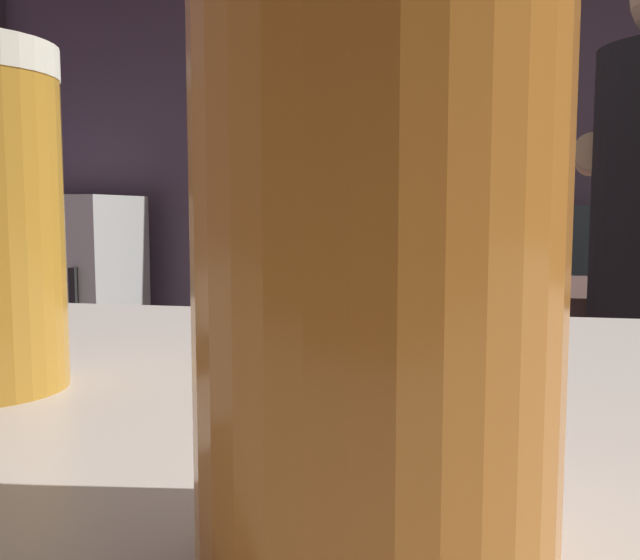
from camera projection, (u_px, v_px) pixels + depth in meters
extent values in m
cube|color=#524255|center=(496.00, 157.00, 3.36)|extent=(5.20, 0.10, 2.70)
cube|color=#313F43|center=(481.00, 330.00, 3.18)|extent=(0.96, 0.36, 1.12)
cube|color=silver|center=(64.00, 317.00, 3.39)|extent=(0.64, 0.55, 1.17)
cube|color=#262626|center=(74.00, 316.00, 3.05)|extent=(0.03, 0.03, 0.42)
cube|color=#338CD8|center=(9.00, 295.00, 3.12)|extent=(0.10, 0.01, 0.12)
cylinder|color=#D7B385|center=(591.00, 156.00, 1.66)|extent=(0.13, 0.33, 0.08)
cylinder|color=#D6522F|center=(419.00, 276.00, 1.97)|extent=(0.18, 0.18, 0.05)
cylinder|color=#C8762A|center=(377.00, 278.00, 0.15)|extent=(0.08, 0.08, 0.12)
cylinder|color=#438330|center=(496.00, 185.00, 3.08)|extent=(0.06, 0.06, 0.18)
cylinder|color=#438330|center=(497.00, 157.00, 3.06)|extent=(0.03, 0.03, 0.07)
cylinder|color=black|center=(497.00, 148.00, 3.06)|extent=(0.03, 0.03, 0.01)
cylinder|color=#32539D|center=(460.00, 192.00, 3.09)|extent=(0.07, 0.07, 0.12)
cylinder|color=#32539D|center=(460.00, 173.00, 3.08)|extent=(0.03, 0.03, 0.05)
cylinder|color=silver|center=(461.00, 166.00, 3.08)|extent=(0.04, 0.04, 0.01)
cylinder|color=black|center=(562.00, 191.00, 2.99)|extent=(0.06, 0.06, 0.12)
cylinder|color=black|center=(563.00, 171.00, 2.98)|extent=(0.03, 0.03, 0.05)
cylinder|color=red|center=(563.00, 164.00, 2.98)|extent=(0.03, 0.03, 0.01)
cylinder|color=#B52A17|center=(430.00, 189.00, 3.12)|extent=(0.08, 0.08, 0.15)
cylinder|color=#B52A17|center=(430.00, 166.00, 3.11)|extent=(0.03, 0.03, 0.06)
cylinder|color=white|center=(431.00, 157.00, 3.11)|extent=(0.04, 0.04, 0.01)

